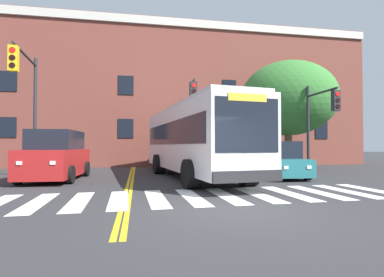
{
  "coord_description": "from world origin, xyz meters",
  "views": [
    {
      "loc": [
        -2.31,
        -7.01,
        1.58
      ],
      "look_at": [
        0.11,
        6.4,
        1.9
      ],
      "focal_mm": 28.0,
      "sensor_mm": 36.0,
      "label": 1
    }
  ],
  "objects_px": {
    "traffic_light_near_corner": "(320,115)",
    "street_tree_curbside_large": "(288,99)",
    "car_black_behind_bus": "(166,152)",
    "car_red_near_lane": "(57,156)",
    "traffic_light_far_corner": "(27,92)",
    "traffic_light_overhead": "(192,110)",
    "car_teal_far_lane": "(277,161)",
    "city_bus": "(193,139)"
  },
  "relations": [
    {
      "from": "traffic_light_near_corner",
      "to": "car_teal_far_lane",
      "type": "bearing_deg",
      "value": -172.51
    },
    {
      "from": "car_teal_far_lane",
      "to": "city_bus",
      "type": "bearing_deg",
      "value": 172.75
    },
    {
      "from": "traffic_light_near_corner",
      "to": "traffic_light_far_corner",
      "type": "xyz_separation_m",
      "value": [
        -14.32,
        0.41,
        0.84
      ]
    },
    {
      "from": "car_red_near_lane",
      "to": "car_black_behind_bus",
      "type": "distance_m",
      "value": 10.51
    },
    {
      "from": "car_red_near_lane",
      "to": "street_tree_curbside_large",
      "type": "bearing_deg",
      "value": 15.27
    },
    {
      "from": "traffic_light_near_corner",
      "to": "traffic_light_overhead",
      "type": "bearing_deg",
      "value": 159.46
    },
    {
      "from": "traffic_light_far_corner",
      "to": "street_tree_curbside_large",
      "type": "height_order",
      "value": "street_tree_curbside_large"
    },
    {
      "from": "city_bus",
      "to": "car_teal_far_lane",
      "type": "bearing_deg",
      "value": -7.25
    },
    {
      "from": "street_tree_curbside_large",
      "to": "car_black_behind_bus",
      "type": "bearing_deg",
      "value": 146.34
    },
    {
      "from": "car_red_near_lane",
      "to": "car_teal_far_lane",
      "type": "xyz_separation_m",
      "value": [
        10.46,
        -0.76,
        -0.26
      ]
    },
    {
      "from": "traffic_light_far_corner",
      "to": "car_teal_far_lane",
      "type": "bearing_deg",
      "value": -3.65
    },
    {
      "from": "traffic_light_far_corner",
      "to": "street_tree_curbside_large",
      "type": "bearing_deg",
      "value": 14.05
    },
    {
      "from": "car_black_behind_bus",
      "to": "traffic_light_far_corner",
      "type": "xyz_separation_m",
      "value": [
        -7.12,
        -8.75,
        2.92
      ]
    },
    {
      "from": "car_red_near_lane",
      "to": "street_tree_curbside_large",
      "type": "distance_m",
      "value": 14.41
    },
    {
      "from": "car_red_near_lane",
      "to": "traffic_light_near_corner",
      "type": "height_order",
      "value": "traffic_light_near_corner"
    },
    {
      "from": "car_red_near_lane",
      "to": "traffic_light_overhead",
      "type": "xyz_separation_m",
      "value": [
        6.67,
        1.97,
        2.52
      ]
    },
    {
      "from": "traffic_light_overhead",
      "to": "traffic_light_near_corner",
      "type": "bearing_deg",
      "value": -20.54
    },
    {
      "from": "car_teal_far_lane",
      "to": "traffic_light_near_corner",
      "type": "xyz_separation_m",
      "value": [
        2.59,
        0.34,
        2.37
      ]
    },
    {
      "from": "traffic_light_near_corner",
      "to": "traffic_light_far_corner",
      "type": "distance_m",
      "value": 14.35
    },
    {
      "from": "car_red_near_lane",
      "to": "traffic_light_overhead",
      "type": "relative_size",
      "value": 0.93
    },
    {
      "from": "traffic_light_near_corner",
      "to": "car_black_behind_bus",
      "type": "bearing_deg",
      "value": 128.2
    },
    {
      "from": "car_teal_far_lane",
      "to": "car_black_behind_bus",
      "type": "height_order",
      "value": "car_black_behind_bus"
    },
    {
      "from": "car_red_near_lane",
      "to": "car_teal_far_lane",
      "type": "height_order",
      "value": "car_red_near_lane"
    },
    {
      "from": "city_bus",
      "to": "traffic_light_far_corner",
      "type": "xyz_separation_m",
      "value": [
        -7.58,
        0.22,
        2.12
      ]
    },
    {
      "from": "traffic_light_near_corner",
      "to": "car_red_near_lane",
      "type": "bearing_deg",
      "value": 178.16
    },
    {
      "from": "city_bus",
      "to": "street_tree_curbside_large",
      "type": "bearing_deg",
      "value": 28.66
    },
    {
      "from": "traffic_light_far_corner",
      "to": "traffic_light_near_corner",
      "type": "bearing_deg",
      "value": -1.63
    },
    {
      "from": "car_red_near_lane",
      "to": "car_black_behind_bus",
      "type": "height_order",
      "value": "car_black_behind_bus"
    },
    {
      "from": "car_teal_far_lane",
      "to": "traffic_light_overhead",
      "type": "distance_m",
      "value": 5.44
    },
    {
      "from": "traffic_light_near_corner",
      "to": "street_tree_curbside_large",
      "type": "height_order",
      "value": "street_tree_curbside_large"
    },
    {
      "from": "car_black_behind_bus",
      "to": "street_tree_curbside_large",
      "type": "distance_m",
      "value": 9.82
    },
    {
      "from": "traffic_light_overhead",
      "to": "street_tree_curbside_large",
      "type": "relative_size",
      "value": 0.64
    },
    {
      "from": "city_bus",
      "to": "traffic_light_far_corner",
      "type": "bearing_deg",
      "value": 178.34
    },
    {
      "from": "car_black_behind_bus",
      "to": "traffic_light_overhead",
      "type": "distance_m",
      "value": 7.26
    },
    {
      "from": "car_black_behind_bus",
      "to": "traffic_light_overhead",
      "type": "bearing_deg",
      "value": -83.07
    },
    {
      "from": "car_teal_far_lane",
      "to": "traffic_light_overhead",
      "type": "bearing_deg",
      "value": 144.25
    },
    {
      "from": "traffic_light_far_corner",
      "to": "traffic_light_overhead",
      "type": "relative_size",
      "value": 1.1
    },
    {
      "from": "car_teal_far_lane",
      "to": "traffic_light_far_corner",
      "type": "relative_size",
      "value": 0.7
    },
    {
      "from": "traffic_light_far_corner",
      "to": "street_tree_curbside_large",
      "type": "relative_size",
      "value": 0.71
    },
    {
      "from": "city_bus",
      "to": "traffic_light_overhead",
      "type": "distance_m",
      "value": 2.8
    },
    {
      "from": "car_black_behind_bus",
      "to": "street_tree_curbside_large",
      "type": "relative_size",
      "value": 0.63
    },
    {
      "from": "city_bus",
      "to": "car_black_behind_bus",
      "type": "relative_size",
      "value": 2.2
    }
  ]
}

